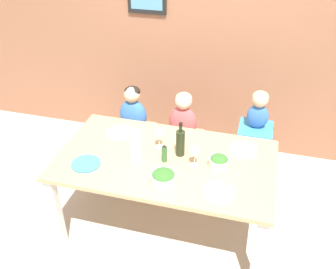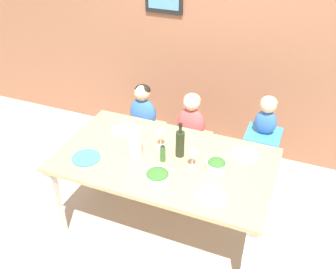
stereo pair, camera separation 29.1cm
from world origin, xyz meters
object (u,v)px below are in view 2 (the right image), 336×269
person_child_left (143,106)px  salad_bowl_large (157,177)px  wine_glass_near (193,154)px  dinner_plate_back_left (125,129)px  person_baby_right (267,113)px  wine_bottle (180,143)px  dinner_plate_front_left (86,158)px  dinner_plate_front_right (211,196)px  chair_far_left (144,134)px  chair_right_highchair (261,148)px  person_child_center (191,116)px  wine_glass_far (161,134)px  dinner_plate_back_right (245,155)px  chair_far_center (190,144)px  salad_bowl_small (217,165)px  paper_towel_roll (135,144)px

person_child_left → salad_bowl_large: person_child_left is taller
person_child_left → salad_bowl_large: bearing=-59.4°
wine_glass_near → dinner_plate_back_left: wine_glass_near is taller
person_baby_right → wine_bottle: (-0.56, -0.65, -0.04)m
dinner_plate_front_left → dinner_plate_front_right: bearing=-3.0°
chair_far_left → chair_right_highchair: 1.20m
chair_far_left → dinner_plate_front_right: dinner_plate_front_right is taller
person_child_left → dinner_plate_front_left: size_ratio=2.08×
chair_far_left → dinner_plate_front_left: size_ratio=2.01×
dinner_plate_back_left → person_child_center: bearing=46.7°
person_child_center → chair_far_left: bearing=-179.9°
wine_bottle → person_baby_right: bearing=49.5°
dinner_plate_front_right → wine_glass_far: bearing=142.6°
dinner_plate_back_right → dinner_plate_front_right: size_ratio=1.00×
chair_far_center → dinner_plate_front_left: 1.17m
chair_far_center → person_child_center: bearing=90.0°
salad_bowl_large → dinner_plate_back_left: (-0.55, 0.53, -0.04)m
chair_right_highchair → salad_bowl_small: salad_bowl_small is taller
chair_far_center → chair_right_highchair: size_ratio=0.68×
salad_bowl_small → chair_far_left: bearing=142.9°
wine_bottle → salad_bowl_large: size_ratio=1.52×
salad_bowl_large → dinner_plate_back_left: 0.77m
chair_far_left → person_child_center: (0.51, 0.00, 0.33)m
salad_bowl_small → dinner_plate_front_right: salad_bowl_small is taller
chair_far_left → person_child_left: bearing=90.0°
chair_far_left → person_baby_right: size_ratio=1.28×
chair_far_center → wine_bottle: (0.13, -0.65, 0.47)m
person_baby_right → salad_bowl_large: person_baby_right is taller
chair_right_highchair → person_child_left: size_ratio=1.43×
wine_glass_near → dinner_plate_front_right: (0.23, -0.27, -0.12)m
dinner_plate_front_left → dinner_plate_back_right: (1.15, 0.51, 0.00)m
chair_far_left → paper_towel_roll: bearing=-68.2°
salad_bowl_large → dinner_plate_front_right: 0.41m
person_child_center → dinner_plate_back_left: bearing=-133.3°
chair_far_center → wine_bottle: 0.81m
wine_glass_far → dinner_plate_back_left: wine_glass_far is taller
person_child_center → dinner_plate_back_right: 0.77m
wine_glass_near → dinner_plate_back_left: bearing=159.2°
person_child_center → salad_bowl_large: size_ratio=2.45×
chair_far_left → chair_far_center: bearing=0.0°
dinner_plate_back_right → person_child_center: bearing=142.8°
paper_towel_roll → chair_right_highchair: bearing=42.3°
chair_far_center → wine_glass_near: 0.94m
wine_bottle → paper_towel_roll: wine_bottle is taller
person_baby_right → wine_glass_far: bearing=-141.3°
dinner_plate_front_right → salad_bowl_large: bearing=178.8°
wine_glass_near → dinner_plate_front_left: wine_glass_near is taller
person_child_left → dinner_plate_back_right: 1.21m
wine_bottle → wine_glass_near: bearing=-37.3°
chair_right_highchair → dinner_plate_front_left: bearing=-141.8°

